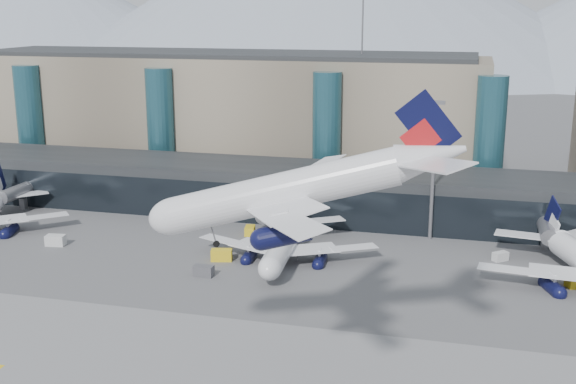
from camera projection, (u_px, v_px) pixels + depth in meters
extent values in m
plane|color=#515154|center=(177.00, 329.00, 95.90)|extent=(900.00, 900.00, 0.00)
cube|color=black|center=(287.00, 190.00, 149.07)|extent=(170.00, 18.00, 10.00)
cube|color=black|center=(275.00, 206.00, 140.97)|extent=(170.00, 0.40, 8.00)
cylinder|color=slate|center=(22.00, 190.00, 152.29)|extent=(2.80, 14.00, 2.80)
cube|color=slate|center=(23.00, 204.00, 153.04)|extent=(1.20, 1.20, 2.40)
cylinder|color=slate|center=(272.00, 207.00, 138.95)|extent=(2.80, 14.00, 2.80)
cube|color=slate|center=(273.00, 222.00, 139.69)|extent=(1.20, 1.20, 2.40)
cylinder|color=slate|center=(546.00, 227.00, 126.81)|extent=(2.80, 14.00, 2.80)
cube|color=slate|center=(544.00, 243.00, 127.55)|extent=(1.20, 1.20, 2.40)
cube|color=gray|center=(223.00, 116.00, 182.67)|extent=(130.00, 30.00, 30.00)
cube|color=black|center=(222.00, 54.00, 178.84)|extent=(123.50, 28.00, 1.00)
cylinder|color=#225261|center=(30.00, 122.00, 178.83)|extent=(6.40, 6.40, 28.00)
cylinder|color=#225261|center=(161.00, 128.00, 170.34)|extent=(6.40, 6.40, 28.00)
cylinder|color=#225261|center=(327.00, 135.00, 160.63)|extent=(6.40, 6.40, 28.00)
cylinder|color=#225261|center=(489.00, 142.00, 152.14)|extent=(6.40, 6.40, 28.00)
cylinder|color=slate|center=(363.00, 23.00, 168.48)|extent=(0.40, 0.40, 16.00)
cone|color=gray|center=(44.00, 14.00, 506.15)|extent=(320.00, 320.00, 75.00)
cylinder|color=slate|center=(433.00, 173.00, 130.55)|extent=(0.70, 0.70, 25.00)
cube|color=slate|center=(437.00, 102.00, 127.38)|extent=(3.00, 1.20, 0.60)
cylinder|color=silver|center=(300.00, 176.00, 73.83)|extent=(24.39, 7.29, 3.99)
ellipsoid|color=silver|center=(185.00, 173.00, 75.15)|extent=(6.08, 4.72, 3.99)
cone|color=silver|center=(454.00, 178.00, 72.07)|extent=(7.36, 4.90, 3.99)
cube|color=silver|center=(309.00, 204.00, 65.52)|extent=(14.26, 17.60, 0.20)
cylinder|color=black|center=(297.00, 219.00, 68.17)|extent=(5.07, 2.84, 2.19)
cube|color=silver|center=(459.00, 187.00, 67.39)|extent=(8.03, 9.25, 0.16)
cube|color=silver|center=(322.00, 165.00, 82.07)|extent=(10.62, 18.15, 0.20)
cylinder|color=black|center=(309.00, 186.00, 80.74)|extent=(5.07, 2.84, 2.19)
cube|color=silver|center=(449.00, 166.00, 76.65)|extent=(6.29, 9.58, 0.16)
cube|color=black|center=(459.00, 146.00, 71.24)|extent=(5.93, 1.06, 7.02)
cube|color=red|center=(448.00, 158.00, 71.65)|extent=(3.98, 0.83, 3.84)
cylinder|color=slate|center=(220.00, 198.00, 75.40)|extent=(0.16, 0.16, 3.19)
cylinder|color=black|center=(220.00, 211.00, 75.74)|extent=(0.74, 0.35, 0.71)
cylinder|color=black|center=(308.00, 220.00, 72.40)|extent=(0.95, 0.48, 0.91)
cylinder|color=black|center=(312.00, 207.00, 77.00)|extent=(0.95, 0.48, 0.91)
cone|color=silver|center=(4.00, 187.00, 152.39)|extent=(5.93, 7.94, 4.10)
cube|color=silver|center=(25.00, 209.00, 139.19)|extent=(17.24, 16.19, 0.21)
cylinder|color=black|center=(13.00, 221.00, 138.27)|extent=(3.56, 5.38, 2.26)
cube|color=silver|center=(28.00, 186.00, 152.49)|extent=(9.04, 8.95, 0.16)
cube|color=black|center=(3.00, 172.00, 151.92)|extent=(1.96, 5.95, 7.22)
cube|color=silver|center=(2.00, 178.00, 151.19)|extent=(1.43, 4.01, 3.95)
cylinder|color=silver|center=(286.00, 235.00, 122.29)|extent=(5.30, 22.58, 3.71)
ellipsoid|color=silver|center=(273.00, 257.00, 111.63)|extent=(4.07, 5.44, 3.71)
cone|color=silver|center=(300.00, 211.00, 135.95)|extent=(4.15, 6.64, 3.71)
cube|color=silver|center=(334.00, 238.00, 122.57)|extent=(16.61, 12.52, 0.19)
cylinder|color=black|center=(321.00, 250.00, 122.15)|extent=(2.35, 4.61, 2.04)
cube|color=silver|center=(323.00, 211.00, 135.12)|extent=(8.74, 7.12, 0.15)
cube|color=silver|center=(242.00, 233.00, 125.36)|extent=(16.87, 10.78, 0.19)
cylinder|color=black|center=(252.00, 246.00, 124.28)|extent=(2.35, 4.61, 2.04)
cube|color=silver|center=(277.00, 209.00, 136.69)|extent=(8.89, 6.29, 0.15)
cube|color=slate|center=(300.00, 196.00, 135.52)|extent=(0.62, 5.54, 6.53)
cube|color=silver|center=(299.00, 203.00, 134.88)|extent=(0.52, 3.71, 3.57)
cylinder|color=slate|center=(277.00, 264.00, 115.42)|extent=(0.15, 0.15, 2.97)
cylinder|color=black|center=(277.00, 272.00, 115.75)|extent=(0.28, 0.67, 0.66)
cylinder|color=black|center=(300.00, 255.00, 123.73)|extent=(0.39, 0.87, 0.85)
cylinder|color=black|center=(274.00, 253.00, 124.51)|extent=(0.39, 0.87, 0.85)
cone|color=silver|center=(546.00, 225.00, 125.85)|extent=(6.29, 8.11, 4.14)
cube|color=silver|center=(574.00, 223.00, 126.23)|extent=(8.89, 9.26, 0.17)
cube|color=silver|center=(530.00, 258.00, 111.53)|extent=(18.33, 7.71, 0.21)
cylinder|color=black|center=(546.00, 274.00, 110.86)|extent=(3.82, 5.47, 2.28)
cube|color=silver|center=(519.00, 224.00, 125.37)|extent=(9.70, 4.88, 0.17)
cube|color=black|center=(547.00, 206.00, 125.38)|extent=(2.31, 5.90, 7.28)
cube|color=silver|center=(549.00, 214.00, 124.65)|extent=(1.66, 3.99, 3.98)
cylinder|color=black|center=(570.00, 280.00, 112.25)|extent=(0.66, 1.01, 0.94)
cube|color=silver|center=(56.00, 240.00, 129.68)|extent=(3.62, 2.34, 1.91)
cube|color=gold|center=(250.00, 231.00, 135.81)|extent=(2.24, 3.12, 1.65)
cube|color=#4A4A4F|center=(204.00, 271.00, 114.78)|extent=(3.19, 1.74, 1.75)
cube|color=silver|center=(500.00, 256.00, 121.89)|extent=(2.90, 2.80, 1.50)
cube|color=gold|center=(222.00, 255.00, 121.87)|extent=(3.85, 2.62, 1.94)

